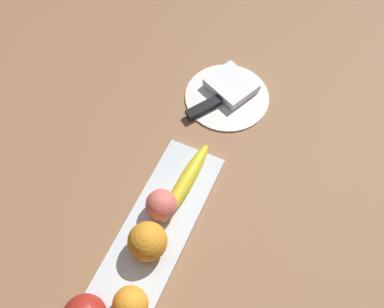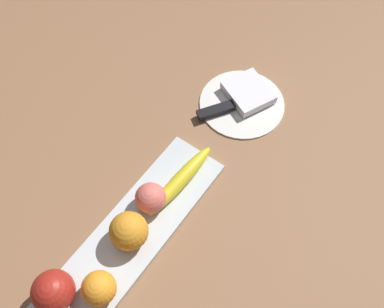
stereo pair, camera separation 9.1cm
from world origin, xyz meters
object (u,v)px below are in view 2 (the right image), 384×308
Objects in this scene: dinner_plate at (242,103)px; folded_napkin at (248,92)px; orange_near_apple at (129,231)px; peach at (151,198)px; apple at (53,291)px; banana at (180,180)px; orange_near_banana at (99,288)px; fruit_tray at (132,235)px; knife at (222,109)px.

folded_napkin is (0.03, 0.00, 0.01)m from dinner_plate.
orange_near_apple is 0.08m from peach.
orange_near_apple is 0.42m from dinner_plate.
banana is at bearing -7.49° from apple.
peach is at bearing -10.39° from banana.
orange_near_banana is at bearing -176.91° from dinner_plate.
apple reaches higher than fruit_tray.
apple reaches higher than folded_napkin.
apple is at bearing 169.66° from fruit_tray.
orange_near_banana is 0.39× the size of knife.
apple is 0.73× the size of folded_napkin.
orange_near_banana is at bearing -169.63° from peach.
peach is 0.34m from dinner_plate.
apple is 0.08m from orange_near_banana.
orange_near_banana is 0.53m from dinner_plate.
dinner_plate is (0.34, -0.01, -0.04)m from peach.
apple is at bearing 174.24° from peach.
dinner_plate is at bearing 0.00° from fruit_tray.
orange_near_apple is (0.16, -0.04, -0.00)m from apple.
apple is (-0.17, 0.03, 0.05)m from fruit_tray.
apple is 0.17m from orange_near_apple.
orange_near_banana is 1.01× the size of peach.
orange_near_apple is 0.11m from orange_near_banana.
banana is 0.27m from orange_near_banana.
fruit_tray is 2.32× the size of dinner_plate.
dinner_plate is at bearing -174.95° from banana.
fruit_tray is 0.08m from peach.
fruit_tray is 0.36m from knife.
fruit_tray is at bearing 180.00° from dinner_plate.
folded_napkin is (0.29, 0.01, -0.01)m from banana.
knife is (-0.05, 0.03, 0.01)m from dinner_plate.
orange_near_banana is at bearing -49.13° from apple.
orange_near_banana is 0.31× the size of dinner_plate.
orange_near_banana reaches higher than fruit_tray.
fruit_tray is at bearing 32.91° from orange_near_apple.
knife is (0.37, 0.03, -0.04)m from orange_near_apple.
apple is 0.53m from knife.
orange_near_apple is (-0.15, 0.01, 0.02)m from banana.
folded_napkin is at bearing 2.95° from orange_near_banana.
folded_napkin is (0.43, 0.00, 0.01)m from fruit_tray.
dinner_plate is (0.58, -0.03, -0.05)m from apple.
apple is 0.48× the size of knife.
dinner_plate is 1.25× the size of knife.
banana is 1.89× the size of folded_napkin.
banana is at bearing -177.72° from dinner_plate.
dinner_plate is at bearing 180.00° from folded_napkin.
banana reaches higher than fruit_tray.
orange_near_apple reaches higher than peach.
orange_near_banana is 0.55m from folded_napkin.
orange_near_banana is (-0.11, -0.02, -0.01)m from orange_near_apple.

